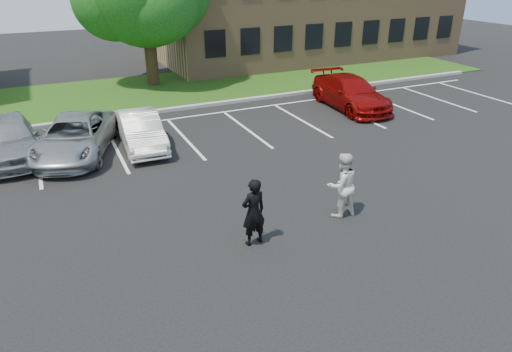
% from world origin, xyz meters
% --- Properties ---
extents(ground_plane, '(90.00, 90.00, 0.00)m').
position_xyz_m(ground_plane, '(0.00, 0.00, 0.00)').
color(ground_plane, black).
rests_on(ground_plane, ground).
extents(curb, '(40.00, 0.30, 0.15)m').
position_xyz_m(curb, '(0.00, 12.00, 0.07)').
color(curb, gray).
rests_on(curb, ground).
extents(grass_strip, '(44.00, 8.00, 0.08)m').
position_xyz_m(grass_strip, '(0.00, 16.00, 0.04)').
color(grass_strip, '#214311').
rests_on(grass_strip, ground).
extents(stall_lines, '(34.00, 5.36, 0.01)m').
position_xyz_m(stall_lines, '(1.40, 8.95, 0.01)').
color(stall_lines, silver).
rests_on(stall_lines, ground).
extents(man_black_suit, '(0.72, 0.52, 1.85)m').
position_xyz_m(man_black_suit, '(-0.68, -0.30, 0.92)').
color(man_black_suit, black).
rests_on(man_black_suit, ground).
extents(man_white_shirt, '(0.95, 0.74, 1.93)m').
position_xyz_m(man_white_shirt, '(2.20, -0.03, 0.96)').
color(man_white_shirt, silver).
rests_on(man_white_shirt, ground).
extents(car_silver_west, '(2.41, 4.89, 1.60)m').
position_xyz_m(car_silver_west, '(-6.42, 8.65, 0.80)').
color(car_silver_west, '#A1A1A6').
rests_on(car_silver_west, ground).
extents(car_silver_minivan, '(3.97, 5.65, 1.43)m').
position_xyz_m(car_silver_minivan, '(-4.22, 8.05, 0.72)').
color(car_silver_minivan, '#A1A4A9').
rests_on(car_silver_minivan, ground).
extents(car_white_sedan, '(1.63, 4.21, 1.37)m').
position_xyz_m(car_white_sedan, '(-1.80, 7.78, 0.68)').
color(car_white_sedan, silver).
rests_on(car_white_sedan, ground).
extents(car_red_compact, '(2.52, 5.42, 1.53)m').
position_xyz_m(car_red_compact, '(8.80, 8.71, 0.77)').
color(car_red_compact, maroon).
rests_on(car_red_compact, ground).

